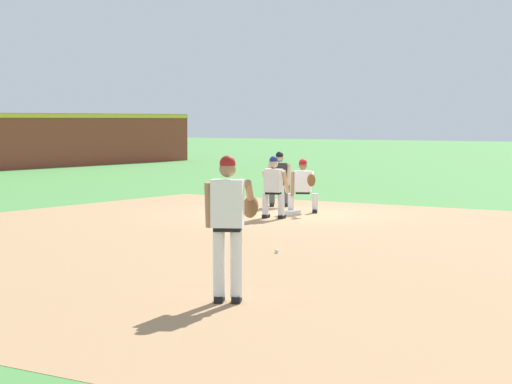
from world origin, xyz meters
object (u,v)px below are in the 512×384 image
baseball (277,251)px  first_base_bag (290,213)px  umpire (279,177)px  pitcher (229,219)px  first_baseman (304,184)px  baserunner (274,185)px

baseball → first_base_bag: bearing=30.0°
first_base_bag → umpire: size_ratio=0.26×
pitcher → first_baseman: pitcher is taller
baserunner → umpire: same height
baseball → umpire: bearing=32.2°
first_baseman → baserunner: baserunner is taller
first_base_bag → pitcher: size_ratio=0.20×
baseball → baserunner: baserunner is taller
umpire → first_base_bag: bearing=-140.5°
first_base_bag → first_baseman: bearing=-13.1°
first_baseman → baserunner: 1.54m
first_baseman → baserunner: size_ratio=0.92×
first_baseman → baserunner: bearing=-175.7°
first_base_bag → baseball: (-6.13, -3.54, -0.01)m
first_base_bag → baserunner: (-1.09, -0.22, 0.75)m
baseball → first_baseman: first_baseman is taller
first_baseman → umpire: size_ratio=0.92×
pitcher → umpire: pitcher is taller
first_base_bag → pitcher: (-10.37, -5.54, 1.01)m
pitcher → first_baseman: bearing=26.7°
first_base_bag → baseball: bearing=-150.0°
first_base_bag → baserunner: baserunner is taller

